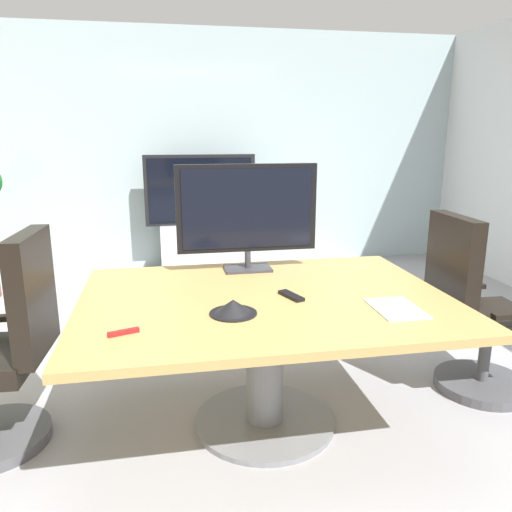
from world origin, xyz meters
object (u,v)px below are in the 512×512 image
object	(u,v)px
conference_table	(265,327)
conference_phone	(233,308)
wall_display_unit	(201,234)
remote_control	(291,296)
tv_monitor	(247,211)
office_chair_left	(3,360)
office_chair_right	(474,320)

from	to	relation	value
conference_table	conference_phone	distance (m)	0.36
conference_phone	wall_display_unit	bearing A→B (deg)	88.04
remote_control	tv_monitor	bearing A→B (deg)	82.84
office_chair_left	wall_display_unit	distance (m)	3.24
office_chair_left	tv_monitor	bearing A→B (deg)	112.44
office_chair_right	conference_phone	size ratio (longest dim) A/B	4.95
conference_phone	office_chair_left	bearing A→B (deg)	164.85
office_chair_left	conference_phone	xyz separation A→B (m)	(1.10, -0.30, 0.31)
office_chair_right	remote_control	bearing A→B (deg)	100.23
remote_control	office_chair_left	bearing A→B (deg)	155.12
office_chair_left	remote_control	world-z (taller)	office_chair_left
office_chair_right	tv_monitor	size ratio (longest dim) A/B	1.30
office_chair_left	tv_monitor	distance (m)	1.51
wall_display_unit	conference_phone	distance (m)	3.32
conference_table	tv_monitor	world-z (taller)	tv_monitor
conference_table	office_chair_right	world-z (taller)	office_chair_right
conference_phone	remote_control	world-z (taller)	conference_phone
office_chair_left	tv_monitor	xyz separation A→B (m)	(1.30, 0.44, 0.63)
office_chair_left	conference_table	bearing A→B (deg)	90.40
conference_table	remote_control	world-z (taller)	remote_control
office_chair_left	remote_control	xyz separation A→B (m)	(1.43, -0.12, 0.28)
office_chair_left	remote_control	distance (m)	1.46
tv_monitor	wall_display_unit	bearing A→B (deg)	91.81
conference_table	office_chair_right	distance (m)	1.31
office_chair_right	wall_display_unit	bearing A→B (deg)	27.17
tv_monitor	conference_phone	xyz separation A→B (m)	(-0.19, -0.74, -0.33)
wall_display_unit	conference_table	bearing A→B (deg)	-88.45
remote_control	office_chair_right	bearing A→B (deg)	-11.94
conference_phone	tv_monitor	bearing A→B (deg)	75.29
office_chair_left	remote_control	bearing A→B (deg)	88.92
conference_table	tv_monitor	bearing A→B (deg)	90.27
wall_display_unit	remote_control	bearing A→B (deg)	-86.16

